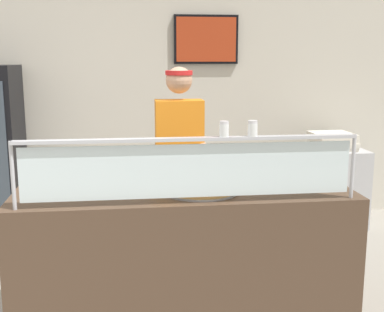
{
  "coord_description": "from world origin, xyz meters",
  "views": [
    {
      "loc": [
        0.79,
        -2.87,
        1.83
      ],
      "look_at": [
        1.19,
        0.4,
        1.18
      ],
      "focal_mm": 46.7,
      "sensor_mm": 36.0,
      "label": 1
    }
  ],
  "objects_px": {
    "pizza_server": "(195,187)",
    "pepper_flake_shaker": "(253,129)",
    "pizza_box_stack": "(332,141)",
    "pizza_tray": "(201,189)",
    "parmesan_shaker": "(224,130)",
    "worker_figure": "(180,161)"
  },
  "relations": [
    {
      "from": "pizza_tray",
      "to": "parmesan_shaker",
      "type": "xyz_separation_m",
      "value": [
        0.1,
        -0.27,
        0.43
      ]
    },
    {
      "from": "pizza_server",
      "to": "worker_figure",
      "type": "height_order",
      "value": "worker_figure"
    },
    {
      "from": "pizza_server",
      "to": "pepper_flake_shaker",
      "type": "bearing_deg",
      "value": -22.84
    },
    {
      "from": "parmesan_shaker",
      "to": "worker_figure",
      "type": "height_order",
      "value": "worker_figure"
    },
    {
      "from": "pizza_server",
      "to": "worker_figure",
      "type": "relative_size",
      "value": 0.16
    },
    {
      "from": "pizza_server",
      "to": "pepper_flake_shaker",
      "type": "xyz_separation_m",
      "value": [
        0.32,
        -0.25,
        0.41
      ]
    },
    {
      "from": "pepper_flake_shaker",
      "to": "worker_figure",
      "type": "bearing_deg",
      "value": 108.71
    },
    {
      "from": "pizza_tray",
      "to": "worker_figure",
      "type": "bearing_deg",
      "value": 94.95
    },
    {
      "from": "pizza_tray",
      "to": "pizza_server",
      "type": "height_order",
      "value": "pizza_server"
    },
    {
      "from": "parmesan_shaker",
      "to": "pizza_server",
      "type": "bearing_deg",
      "value": 119.87
    },
    {
      "from": "pizza_tray",
      "to": "pizza_server",
      "type": "bearing_deg",
      "value": -154.1
    },
    {
      "from": "worker_figure",
      "to": "pizza_box_stack",
      "type": "height_order",
      "value": "worker_figure"
    },
    {
      "from": "pizza_server",
      "to": "parmesan_shaker",
      "type": "relative_size",
      "value": 2.92
    },
    {
      "from": "pizza_box_stack",
      "to": "parmesan_shaker",
      "type": "bearing_deg",
      "value": -126.55
    },
    {
      "from": "pepper_flake_shaker",
      "to": "pizza_tray",
      "type": "bearing_deg",
      "value": 135.84
    },
    {
      "from": "worker_figure",
      "to": "pizza_box_stack",
      "type": "distance_m",
      "value": 2.13
    },
    {
      "from": "worker_figure",
      "to": "parmesan_shaker",
      "type": "bearing_deg",
      "value": -80.64
    },
    {
      "from": "pizza_box_stack",
      "to": "pizza_tray",
      "type": "bearing_deg",
      "value": -131.99
    },
    {
      "from": "pepper_flake_shaker",
      "to": "pizza_box_stack",
      "type": "relative_size",
      "value": 0.21
    },
    {
      "from": "pizza_server",
      "to": "pizza_box_stack",
      "type": "bearing_deg",
      "value": 62.86
    },
    {
      "from": "pizza_server",
      "to": "pizza_box_stack",
      "type": "relative_size",
      "value": 0.61
    },
    {
      "from": "parmesan_shaker",
      "to": "pepper_flake_shaker",
      "type": "bearing_deg",
      "value": 0.0
    }
  ]
}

